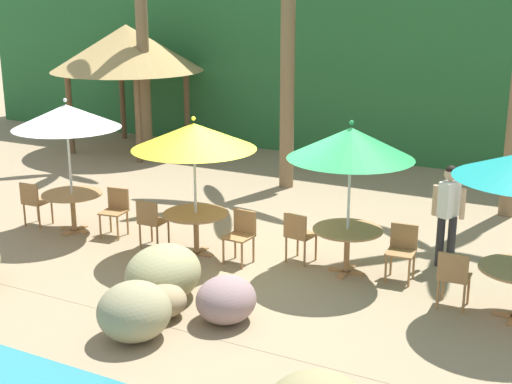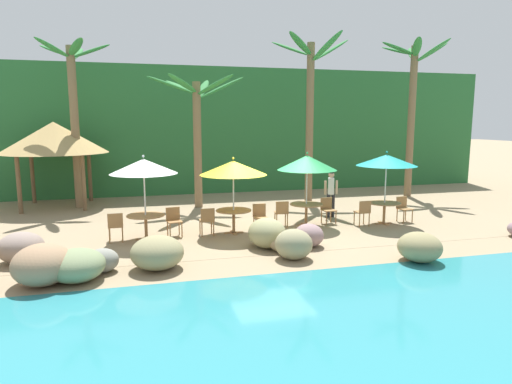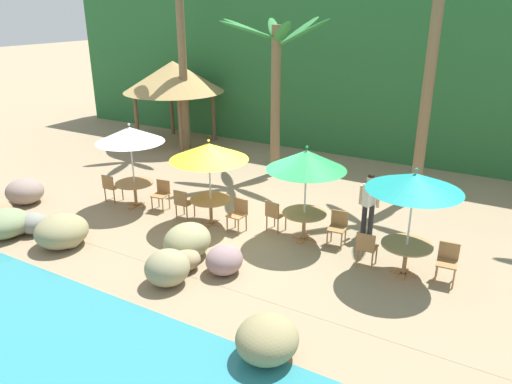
# 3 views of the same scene
# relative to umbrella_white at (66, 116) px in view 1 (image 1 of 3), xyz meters

# --- Properties ---
(ground_plane) EXTENTS (120.00, 120.00, 0.00)m
(ground_plane) POSITION_rel_umbrella_white_xyz_m (3.86, 0.17, -2.17)
(ground_plane) COLOR #937F60
(terrace_deck) EXTENTS (18.00, 5.20, 0.01)m
(terrace_deck) POSITION_rel_umbrella_white_xyz_m (3.86, 0.17, -2.16)
(terrace_deck) COLOR #937F60
(terrace_deck) RESTS_ON ground
(foliage_backdrop) EXTENTS (28.00, 2.40, 6.00)m
(foliage_backdrop) POSITION_rel_umbrella_white_xyz_m (3.86, 9.17, 0.83)
(foliage_backdrop) COLOR #286633
(foliage_backdrop) RESTS_ON ground
(umbrella_white) EXTENTS (1.94, 1.94, 2.50)m
(umbrella_white) POSITION_rel_umbrella_white_xyz_m (0.00, 0.00, 0.00)
(umbrella_white) COLOR silver
(umbrella_white) RESTS_ON ground
(dining_table_white) EXTENTS (1.10, 1.10, 0.74)m
(dining_table_white) POSITION_rel_umbrella_white_xyz_m (-0.00, 0.00, -1.55)
(dining_table_white) COLOR #A37547
(dining_table_white) RESTS_ON ground
(chair_white_seaward) EXTENTS (0.48, 0.48, 0.87)m
(chair_white_seaward) POSITION_rel_umbrella_white_xyz_m (0.83, 0.21, -1.66)
(chair_white_seaward) COLOR #9E7042
(chair_white_seaward) RESTS_ON ground
(chair_white_inland) EXTENTS (0.44, 0.44, 0.87)m
(chair_white_inland) POSITION_rel_umbrella_white_xyz_m (-0.85, -0.12, -1.66)
(chair_white_inland) COLOR #9E7042
(chair_white_inland) RESTS_ON ground
(umbrella_yellow) EXTENTS (2.06, 2.06, 2.38)m
(umbrella_yellow) POSITION_rel_umbrella_white_xyz_m (2.65, 0.06, -0.12)
(umbrella_yellow) COLOR silver
(umbrella_yellow) RESTS_ON ground
(dining_table_yellow) EXTENTS (1.10, 1.10, 0.74)m
(dining_table_yellow) POSITION_rel_umbrella_white_xyz_m (2.65, 0.06, -1.55)
(dining_table_yellow) COLOR #A37547
(dining_table_yellow) RESTS_ON ground
(chair_yellow_seaward) EXTENTS (0.45, 0.45, 0.87)m
(chair_yellow_seaward) POSITION_rel_umbrella_white_xyz_m (3.51, 0.10, -1.66)
(chair_yellow_seaward) COLOR #9E7042
(chair_yellow_seaward) RESTS_ON ground
(chair_yellow_inland) EXTENTS (0.43, 0.44, 0.87)m
(chair_yellow_inland) POSITION_rel_umbrella_white_xyz_m (1.81, -0.06, -1.66)
(chair_yellow_inland) COLOR #9E7042
(chair_yellow_inland) RESTS_ON ground
(umbrella_green) EXTENTS (1.96, 1.96, 2.46)m
(umbrella_green) POSITION_rel_umbrella_white_xyz_m (5.21, 0.47, -0.06)
(umbrella_green) COLOR silver
(umbrella_green) RESTS_ON ground
(dining_table_green) EXTENTS (1.10, 1.10, 0.74)m
(dining_table_green) POSITION_rel_umbrella_white_xyz_m (5.21, 0.47, -1.55)
(dining_table_green) COLOR #A37547
(dining_table_green) RESTS_ON ground
(chair_green_seaward) EXTENTS (0.45, 0.46, 0.87)m
(chair_green_seaward) POSITION_rel_umbrella_white_xyz_m (6.05, 0.63, -1.66)
(chair_green_seaward) COLOR #9E7042
(chair_green_seaward) RESTS_ON ground
(chair_green_inland) EXTENTS (0.47, 0.48, 0.87)m
(chair_green_inland) POSITION_rel_umbrella_white_xyz_m (4.35, 0.50, -1.66)
(chair_green_inland) COLOR #9E7042
(chair_green_inland) RESTS_ON ground
(chair_teal_inland) EXTENTS (0.43, 0.44, 0.87)m
(chair_teal_inland) POSITION_rel_umbrella_white_xyz_m (7.00, -0.10, -1.66)
(chair_teal_inland) COLOR #9E7042
(chair_teal_inland) RESTS_ON ground
(palm_tree_second) EXTENTS (3.83, 3.45, 5.25)m
(palm_tree_second) POSITION_rel_umbrella_white_xyz_m (2.14, 4.67, 1.48)
(palm_tree_second) COLOR brown
(palm_tree_second) RESTS_ON ground
(palapa_hut) EXTENTS (4.16, 4.16, 3.44)m
(palapa_hut) POSITION_rel_umbrella_white_xyz_m (-3.38, 6.17, 0.63)
(palapa_hut) COLOR brown
(palapa_hut) RESTS_ON ground
(waiter_in_white) EXTENTS (0.52, 0.39, 1.70)m
(waiter_in_white) POSITION_rel_umbrella_white_xyz_m (6.53, 1.46, -1.18)
(waiter_in_white) COLOR #232328
(waiter_in_white) RESTS_ON ground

